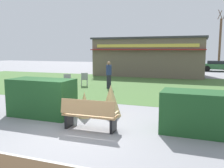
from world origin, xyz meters
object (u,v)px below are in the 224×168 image
park_bench (89,115)px  parked_car_west_slot (132,64)px  trash_bin (14,101)px  person_strolling (109,75)px  parked_car_center_slot (174,65)px  tree_left_bg (220,43)px  cafe_chair_east (84,78)px  cafe_chair_center (67,80)px  parked_car_east_slot (219,66)px  food_kiosk (149,57)px

park_bench → parked_car_west_slot: 24.67m
trash_bin → person_strolling: size_ratio=0.56×
person_strolling → parked_car_center_slot: size_ratio=0.40×
park_bench → tree_left_bg: tree_left_bg is taller
trash_bin → cafe_chair_east: bearing=96.1°
parked_car_center_slot → tree_left_bg: size_ratio=0.58×
tree_left_bg → person_strolling: bearing=-110.6°
park_bench → tree_left_bg: size_ratio=0.23×
cafe_chair_east → tree_left_bg: (9.25, 19.13, 2.76)m
park_bench → cafe_chair_east: size_ratio=1.92×
cafe_chair_center → person_strolling: person_strolling is taller
person_strolling → parked_car_west_slot: 16.56m
trash_bin → parked_car_east_slot: (8.33, 23.28, 0.17)m
cafe_chair_center → tree_left_bg: tree_left_bg is taller
park_bench → food_kiosk: bearing=95.8°
cafe_chair_center → parked_car_east_slot: size_ratio=0.21×
person_strolling → parked_car_east_slot: size_ratio=0.40×
parked_car_west_slot → cafe_chair_center: bearing=-88.0°
food_kiosk → parked_car_east_slot: (6.50, 7.42, -1.14)m
park_bench → parked_car_east_slot: (4.82, 24.06, 0.16)m
parked_car_east_slot → person_strolling: bearing=-113.9°
park_bench → person_strolling: size_ratio=1.01×
person_strolling → tree_left_bg: (7.34, 19.52, 2.43)m
parked_car_east_slot → tree_left_bg: (0.13, 3.25, 2.65)m
food_kiosk → parked_car_east_slot: bearing=48.8°
food_kiosk → parked_car_west_slot: 8.40m
trash_bin → parked_car_east_slot: bearing=70.3°
food_kiosk → parked_car_center_slot: bearing=78.7°
parked_car_west_slot → tree_left_bg: 11.21m
parked_car_west_slot → parked_car_center_slot: 5.25m
food_kiosk → parked_car_west_slot: bearing=116.9°
food_kiosk → cafe_chair_east: (-2.61, -8.46, -1.25)m
park_bench → cafe_chair_east: (-4.29, 8.18, 0.05)m
person_strolling → tree_left_bg: 21.00m
trash_bin → parked_car_east_slot: size_ratio=0.23×
cafe_chair_east → parked_car_center_slot: 16.40m
tree_left_bg → cafe_chair_center: bearing=-115.7°
cafe_chair_center → tree_left_bg: 22.78m
parked_car_west_slot → tree_left_bg: size_ratio=0.58×
parked_car_east_slot → food_kiosk: bearing=-131.2°
food_kiosk → person_strolling: (-0.71, -8.85, -0.92)m
parked_car_center_slot → parked_car_east_slot: size_ratio=1.00×
trash_bin → cafe_chair_east: size_ratio=1.07×
food_kiosk → trash_bin: bearing=-96.6°
food_kiosk → person_strolling: food_kiosk is taller
food_kiosk → parked_car_east_slot: size_ratio=2.42×
person_strolling → parked_car_center_slot: 16.42m
cafe_chair_east → parked_car_center_slot: bearing=75.5°
parked_car_west_slot → parked_car_east_slot: size_ratio=1.00×
person_strolling → parked_car_center_slot: bearing=112.6°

